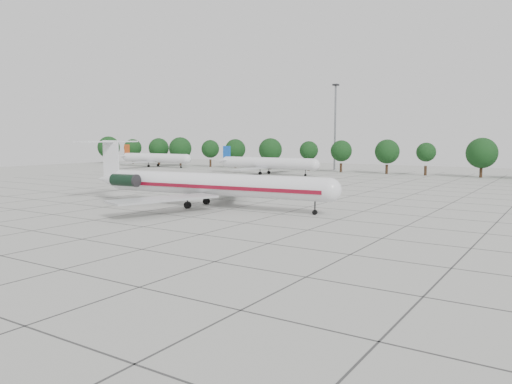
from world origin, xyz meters
TOP-DOWN VIEW (x-y plane):
  - ground at (0.00, 0.00)m, footprint 260.00×260.00m
  - apron_joints at (0.00, 15.00)m, footprint 170.00×170.00m
  - main_airliner at (-12.97, 7.98)m, footprint 39.47×30.90m
  - bg_airliner_a at (-87.15, 74.93)m, footprint 28.24×27.20m
  - bg_airliner_b at (-37.82, 66.16)m, footprint 28.24×27.20m
  - tree_line at (-11.68, 85.00)m, footprint 249.86×8.44m
  - floodlight_mast at (-30.00, 92.00)m, footprint 1.60×1.60m

SIDE VIEW (x-z plane):
  - ground at x=0.00m, z-range 0.00..0.00m
  - apron_joints at x=0.00m, z-range 0.00..0.02m
  - bg_airliner_a at x=-87.15m, z-range -0.79..6.61m
  - bg_airliner_b at x=-37.82m, z-range -0.79..6.61m
  - main_airliner at x=-12.97m, z-range -1.36..7.91m
  - tree_line at x=-11.68m, z-range 0.87..11.09m
  - floodlight_mast at x=-30.00m, z-range 1.56..27.01m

